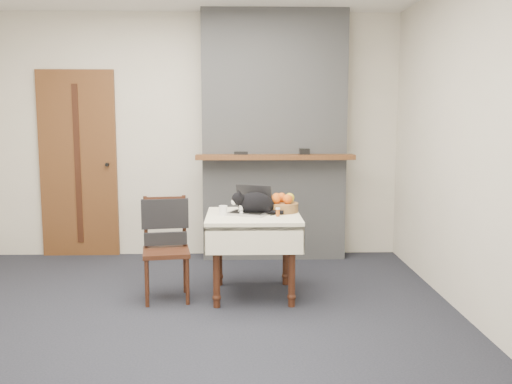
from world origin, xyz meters
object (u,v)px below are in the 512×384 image
chair (166,233)px  side_table (253,228)px  pill_bottle (278,212)px  laptop (251,207)px  cream_jar (223,210)px  door (78,164)px  fruit_basket (282,205)px  cat (256,203)px

chair → side_table: bearing=-8.3°
chair → pill_bottle: bearing=-14.7°
laptop → pill_bottle: (0.22, -0.15, -0.02)m
side_table → pill_bottle: bearing=-27.5°
side_table → cream_jar: bearing=-172.9°
door → pill_bottle: bearing=-37.4°
pill_bottle → fruit_basket: size_ratio=0.26×
laptop → chair: size_ratio=0.47×
side_table → cat: cat is taller
fruit_basket → pill_bottle: bearing=-102.9°
laptop → chair: 0.75m
fruit_basket → laptop: bearing=-164.9°
laptop → chair: (-0.72, -0.05, -0.21)m
cat → chair: size_ratio=0.52×
side_table → laptop: laptop is taller
laptop → chair: bearing=-152.2°
cat → cream_jar: size_ratio=5.57×
cat → pill_bottle: 0.22m
laptop → cat: (0.04, -0.03, 0.03)m
cat → fruit_basket: size_ratio=1.60×
door → side_table: 2.39m
door → laptop: bearing=-37.7°
cat → pill_bottle: bearing=-45.2°
cream_jar → fruit_basket: fruit_basket is taller
pill_bottle → cat: bearing=146.5°
side_table → cream_jar: cream_jar is taller
laptop → cream_jar: bearing=-137.8°
fruit_basket → cat: bearing=-155.0°
laptop → cat: 0.06m
laptop → chair: laptop is taller
laptop → pill_bottle: 0.27m
cream_jar → chair: (-0.48, 0.02, -0.20)m
side_table → cream_jar: (-0.25, -0.03, 0.15)m
door → pill_bottle: door is taller
side_table → pill_bottle: pill_bottle is taller
cream_jar → pill_bottle: bearing=-9.2°
side_table → fruit_basket: bearing=25.6°
cream_jar → fruit_basket: (0.50, 0.15, 0.02)m
cat → chair: 0.80m
laptop → pill_bottle: laptop is taller
door → side_table: bearing=-38.3°
side_table → chair: size_ratio=0.92×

